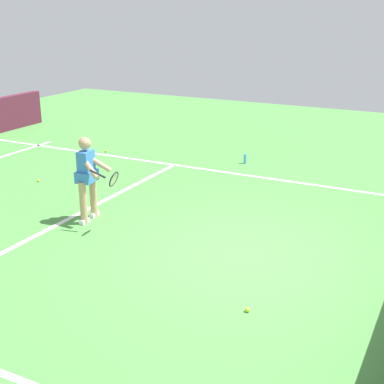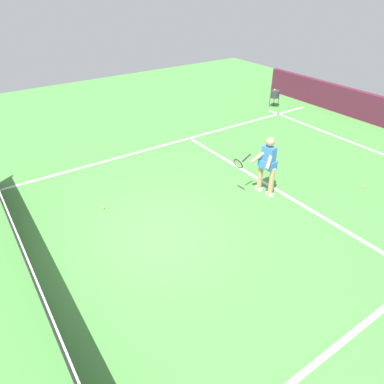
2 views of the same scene
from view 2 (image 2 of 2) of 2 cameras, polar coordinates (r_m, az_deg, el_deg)
The scene contains 10 objects.
ground_plane at distance 7.87m, azimuth -5.18°, elevation -6.60°, with size 26.72×26.72×0.00m, color #4C9342.
baseline_marking at distance 12.92m, azimuth 26.42°, elevation 6.34°, with size 8.90×0.10×0.01m, color white.
service_line_marking at distance 9.68m, azimuth 12.80°, elevation 0.78°, with size 7.90×0.10×0.01m, color white.
sideline_left_marking at distance 5.87m, azimuth 16.85°, elevation -26.65°, with size 0.10×18.55×0.01m, color white.
sideline_right_marking at distance 10.98m, azimuth -15.54°, elevation 4.34°, with size 0.10×18.55×0.01m, color white.
court_net at distance 7.00m, azimuth -25.01°, elevation -10.38°, with size 8.58×0.08×1.12m.
tennis_player at distance 8.97m, azimuth 11.94°, elevation 4.47°, with size 0.73×1.00×1.55m.
tennis_ball_near at distance 8.84m, azimuth -14.13°, elevation -2.47°, with size 0.07×0.07×0.07m, color #D1E533.
tennis_ball_mid at distance 10.48m, azimuth 26.07°, elevation 0.84°, with size 0.07×0.07×0.07m, color #D1E533.
ball_hopper at distance 15.68m, azimuth 13.24°, elevation 15.13°, with size 0.36×0.36×0.74m.
Camera 2 is at (-5.45, 2.87, 4.90)m, focal length 33.07 mm.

